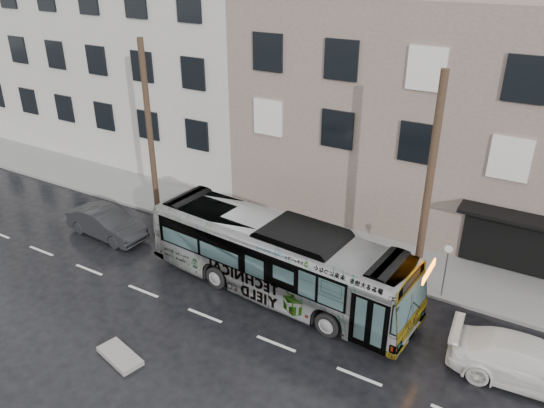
{
  "coord_description": "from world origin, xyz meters",
  "views": [
    {
      "loc": [
        10.69,
        -15.49,
        12.86
      ],
      "look_at": [
        0.08,
        2.5,
        2.76
      ],
      "focal_mm": 35.0,
      "sensor_mm": 36.0,
      "label": 1
    }
  ],
  "objects": [
    {
      "name": "building_grey",
      "position": [
        -18.0,
        14.2,
        8.0
      ],
      "size": [
        26.0,
        15.0,
        16.0
      ],
      "primitive_type": "cube",
      "color": "beige",
      "rests_on": "ground"
    },
    {
      "name": "slush_pile",
      "position": [
        -1.11,
        -5.89,
        0.09
      ],
      "size": [
        1.94,
        1.21,
        0.18
      ],
      "primitive_type": "cube",
      "rotation": [
        0.0,
        0.0,
        -0.24
      ],
      "color": "#999691",
      "rests_on": "ground"
    },
    {
      "name": "ground",
      "position": [
        0.0,
        0.0,
        0.0
      ],
      "size": [
        120.0,
        120.0,
        0.0
      ],
      "primitive_type": "plane",
      "color": "black",
      "rests_on": "ground"
    },
    {
      "name": "sidewalk",
      "position": [
        0.0,
        4.9,
        0.07
      ],
      "size": [
        90.0,
        3.6,
        0.15
      ],
      "primitive_type": "cube",
      "color": "gray",
      "rests_on": "ground"
    },
    {
      "name": "dark_sedan",
      "position": [
        -7.96,
        0.17,
        0.72
      ],
      "size": [
        4.43,
        1.76,
        1.43
      ],
      "primitive_type": "imported",
      "rotation": [
        0.0,
        0.0,
        1.51
      ],
      "color": "black",
      "rests_on": "ground"
    },
    {
      "name": "sign_post",
      "position": [
        7.6,
        3.3,
        1.35
      ],
      "size": [
        0.06,
        0.06,
        2.4
      ],
      "primitive_type": "cylinder",
      "color": "slate",
      "rests_on": "sidewalk"
    },
    {
      "name": "utility_pole_front",
      "position": [
        6.5,
        3.3,
        4.65
      ],
      "size": [
        0.3,
        0.3,
        9.0
      ],
      "primitive_type": "cylinder",
      "color": "#473323",
      "rests_on": "sidewalk"
    },
    {
      "name": "bus",
      "position": [
        1.63,
        0.32,
        1.62
      ],
      "size": [
        11.82,
        3.69,
        3.24
      ],
      "primitive_type": "imported",
      "rotation": [
        0.0,
        0.0,
        1.49
      ],
      "color": "#B2B2B2",
      "rests_on": "ground"
    },
    {
      "name": "building_taupe",
      "position": [
        5.0,
        12.7,
        5.5
      ],
      "size": [
        20.0,
        12.0,
        11.0
      ],
      "primitive_type": "cube",
      "color": "gray",
      "rests_on": "ground"
    },
    {
      "name": "utility_pole_rear",
      "position": [
        -7.5,
        3.3,
        4.65
      ],
      "size": [
        0.3,
        0.3,
        9.0
      ],
      "primitive_type": "cylinder",
      "color": "#473323",
      "rests_on": "sidewalk"
    },
    {
      "name": "white_sedan",
      "position": [
        11.18,
        0.12,
        0.74
      ],
      "size": [
        5.24,
        2.49,
        1.47
      ],
      "primitive_type": "imported",
      "rotation": [
        0.0,
        0.0,
        1.66
      ],
      "color": "white",
      "rests_on": "ground"
    }
  ]
}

